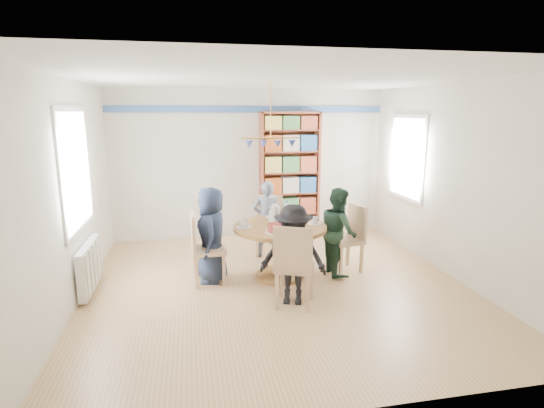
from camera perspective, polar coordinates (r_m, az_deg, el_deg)
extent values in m
plane|color=tan|center=(5.82, 0.77, -11.00)|extent=(5.00, 5.00, 0.00)
plane|color=white|center=(5.36, 0.85, 16.58)|extent=(5.00, 5.00, 0.00)
plane|color=silver|center=(7.87, -2.94, 5.32)|extent=(5.00, 0.00, 5.00)
plane|color=silver|center=(3.09, 10.38, -5.74)|extent=(5.00, 0.00, 5.00)
plane|color=silver|center=(5.50, -25.63, 1.14)|extent=(0.00, 5.00, 5.00)
plane|color=silver|center=(6.42, 23.25, 2.78)|extent=(0.00, 5.00, 5.00)
cube|color=#365A94|center=(7.79, -3.00, 12.63)|extent=(5.00, 0.02, 0.12)
cube|color=white|center=(5.74, -24.98, 4.16)|extent=(0.03, 1.32, 1.52)
cube|color=white|center=(5.74, -24.79, 4.17)|extent=(0.01, 1.20, 1.40)
cube|color=white|center=(7.49, 17.73, 5.95)|extent=(0.03, 1.12, 1.42)
cube|color=white|center=(7.48, 17.60, 5.95)|extent=(0.01, 1.00, 1.30)
cylinder|color=gold|center=(5.84, -0.19, 12.54)|extent=(0.01, 0.01, 0.75)
cylinder|color=gold|center=(5.85, -0.19, 8.86)|extent=(0.80, 0.02, 0.02)
cone|color=#3D4EAC|center=(5.80, -3.13, 8.03)|extent=(0.11, 0.11, 0.10)
cone|color=#3D4EAC|center=(5.83, -1.16, 8.06)|extent=(0.11, 0.11, 0.10)
cone|color=#3D4EAC|center=(5.87, 0.78, 8.09)|extent=(0.11, 0.11, 0.10)
cone|color=#3D4EAC|center=(5.91, 2.70, 8.11)|extent=(0.11, 0.11, 0.10)
cube|color=silver|center=(6.01, -23.30, -7.68)|extent=(0.10, 1.00, 0.60)
cube|color=silver|center=(5.63, -23.54, -9.03)|extent=(0.02, 0.06, 0.56)
cube|color=silver|center=(5.81, -23.13, -8.33)|extent=(0.02, 0.06, 0.56)
cube|color=silver|center=(6.00, -22.74, -7.67)|extent=(0.02, 0.06, 0.56)
cube|color=silver|center=(6.18, -22.38, -7.05)|extent=(0.02, 0.06, 0.56)
cube|color=silver|center=(6.37, -22.03, -6.47)|extent=(0.02, 0.06, 0.56)
cylinder|color=brown|center=(5.91, 1.08, -3.17)|extent=(1.30, 1.30, 0.05)
cylinder|color=brown|center=(6.02, 1.06, -6.61)|extent=(0.16, 0.16, 0.70)
cylinder|color=brown|center=(6.13, 1.05, -9.53)|extent=(0.70, 0.70, 0.04)
cube|color=#D6AC84|center=(5.82, -8.50, -6.16)|extent=(0.45, 0.45, 0.05)
cube|color=#D6AC84|center=(5.73, -10.56, -3.78)|extent=(0.06, 0.44, 0.52)
cube|color=#D6AC84|center=(5.75, -6.48, -8.93)|extent=(0.04, 0.04, 0.45)
cube|color=#D6AC84|center=(6.08, -6.88, -7.74)|extent=(0.04, 0.04, 0.45)
cube|color=#D6AC84|center=(5.73, -10.06, -9.14)|extent=(0.04, 0.04, 0.45)
cube|color=#D6AC84|center=(6.06, -10.25, -7.93)|extent=(0.04, 0.04, 0.45)
cube|color=#D6AC84|center=(6.29, 9.80, -4.88)|extent=(0.52, 0.52, 0.05)
cube|color=#D6AC84|center=(6.32, 11.37, -2.42)|extent=(0.13, 0.43, 0.51)
cube|color=#D6AC84|center=(6.41, 7.54, -6.74)|extent=(0.05, 0.05, 0.44)
cube|color=#D6AC84|center=(6.13, 9.24, -7.69)|extent=(0.05, 0.05, 0.44)
cube|color=#D6AC84|center=(6.59, 10.17, -6.30)|extent=(0.05, 0.05, 0.44)
cube|color=#D6AC84|center=(6.32, 11.93, -7.19)|extent=(0.05, 0.05, 0.44)
cube|color=#D6AC84|center=(6.92, -0.43, -3.19)|extent=(0.53, 0.53, 0.05)
cube|color=#D6AC84|center=(7.04, -0.27, -0.80)|extent=(0.42, 0.16, 0.50)
cube|color=#D6AC84|center=(6.84, -2.01, -5.45)|extent=(0.05, 0.05, 0.43)
cube|color=#D6AC84|center=(6.81, 0.87, -5.53)|extent=(0.05, 0.05, 0.43)
cube|color=#D6AC84|center=(7.17, -1.65, -4.62)|extent=(0.05, 0.05, 0.43)
cube|color=#D6AC84|center=(7.13, 1.09, -4.70)|extent=(0.05, 0.05, 0.43)
cube|color=#D6AC84|center=(5.14, 3.09, -8.38)|extent=(0.59, 0.59, 0.05)
cube|color=#D6AC84|center=(4.86, 2.80, -6.24)|extent=(0.44, 0.21, 0.54)
cube|color=#D6AC84|center=(5.38, 5.30, -10.34)|extent=(0.06, 0.06, 0.46)
cube|color=#D6AC84|center=(5.42, 1.38, -10.10)|extent=(0.06, 0.06, 0.46)
cube|color=#D6AC84|center=(5.05, 4.88, -11.92)|extent=(0.06, 0.06, 0.46)
cube|color=#D6AC84|center=(5.09, 0.68, -11.65)|extent=(0.06, 0.06, 0.46)
imported|color=#1B253C|center=(5.85, -8.15, -4.12)|extent=(0.46, 0.67, 1.32)
imported|color=black|center=(6.14, 8.91, -3.62)|extent=(0.49, 0.62, 1.26)
imported|color=gray|center=(6.78, -0.74, -2.06)|extent=(0.49, 0.36, 1.24)
imported|color=black|center=(5.13, 2.85, -6.85)|extent=(0.90, 0.69, 1.24)
cube|color=brown|center=(7.76, -1.44, 3.78)|extent=(0.04, 0.33, 2.31)
cube|color=brown|center=(8.00, 6.05, 3.98)|extent=(0.04, 0.33, 2.31)
cube|color=brown|center=(7.78, 2.43, 12.16)|extent=(1.10, 0.33, 0.04)
cube|color=brown|center=(8.10, 2.29, -3.98)|extent=(1.10, 0.33, 0.07)
cube|color=brown|center=(8.01, 2.11, 4.05)|extent=(1.10, 0.02, 2.31)
cube|color=brown|center=(8.00, 2.32, -1.18)|extent=(1.03, 0.31, 0.03)
cube|color=brown|center=(7.92, 2.34, 1.53)|extent=(1.03, 0.31, 0.03)
cube|color=brown|center=(7.86, 2.36, 4.29)|extent=(1.03, 0.31, 0.03)
cube|color=brown|center=(7.81, 2.39, 7.08)|extent=(1.03, 0.31, 0.03)
cube|color=brown|center=(7.79, 2.41, 9.90)|extent=(1.03, 0.31, 0.03)
cube|color=#9C4318|center=(7.97, 0.03, -2.94)|extent=(0.30, 0.24, 0.29)
cube|color=silver|center=(8.04, 2.34, -2.82)|extent=(0.30, 0.24, 0.29)
cube|color=#25548B|center=(8.12, 4.61, -2.69)|extent=(0.30, 0.24, 0.29)
cube|color=#CABC50|center=(7.88, 0.03, -0.22)|extent=(0.30, 0.24, 0.29)
cube|color=#467943|center=(7.95, 2.36, -0.12)|extent=(0.30, 0.24, 0.29)
cube|color=#9C432A|center=(8.03, 4.65, -0.02)|extent=(0.30, 0.24, 0.29)
cube|color=#9C4318|center=(7.80, 0.03, 2.54)|extent=(0.30, 0.24, 0.29)
cube|color=silver|center=(7.87, 2.39, 2.62)|extent=(0.30, 0.24, 0.29)
cube|color=#25548B|center=(7.95, 4.70, 2.69)|extent=(0.30, 0.24, 0.29)
cube|color=#CABC50|center=(7.75, 0.03, 5.35)|extent=(0.30, 0.24, 0.29)
cube|color=#467943|center=(7.82, 2.41, 5.40)|extent=(0.30, 0.24, 0.29)
cube|color=#9C432A|center=(7.90, 4.75, 5.44)|extent=(0.30, 0.24, 0.29)
cube|color=#9C4318|center=(7.71, 0.03, 8.19)|extent=(0.30, 0.24, 0.29)
cube|color=silver|center=(7.78, 2.44, 8.22)|extent=(0.30, 0.24, 0.29)
cube|color=#25548B|center=(7.86, 4.80, 8.23)|extent=(0.30, 0.24, 0.29)
cube|color=#CABC50|center=(7.69, 0.03, 10.88)|extent=(0.30, 0.24, 0.24)
cube|color=#467943|center=(7.76, 2.46, 10.88)|extent=(0.30, 0.24, 0.24)
cube|color=#9C432A|center=(7.85, 4.85, 10.86)|extent=(0.30, 0.24, 0.24)
cylinder|color=white|center=(5.94, 0.41, -1.57)|extent=(0.13, 0.13, 0.25)
sphere|color=white|center=(5.91, 0.41, -0.37)|extent=(0.10, 0.10, 0.10)
cylinder|color=silver|center=(6.01, 2.02, -1.20)|extent=(0.07, 0.07, 0.30)
cylinder|color=#3D4EAC|center=(5.98, 2.03, 0.29)|extent=(0.03, 0.03, 0.03)
cylinder|color=white|center=(6.19, 0.98, -2.15)|extent=(0.32, 0.32, 0.01)
cylinder|color=maroon|center=(6.18, 0.99, -1.66)|extent=(0.25, 0.25, 0.10)
cylinder|color=white|center=(5.58, 0.69, -3.77)|extent=(0.32, 0.32, 0.01)
cylinder|color=maroon|center=(5.56, 0.70, -3.23)|extent=(0.25, 0.25, 0.10)
cylinder|color=white|center=(5.82, -3.84, -3.13)|extent=(0.21, 0.21, 0.01)
imported|color=white|center=(5.80, -3.85, -2.69)|extent=(0.13, 0.13, 0.10)
cylinder|color=white|center=(6.02, 5.83, -2.63)|extent=(0.21, 0.21, 0.01)
imported|color=white|center=(6.01, 5.84, -2.23)|extent=(0.11, 0.11, 0.10)
cylinder|color=white|center=(6.38, 0.12, -1.72)|extent=(0.21, 0.21, 0.01)
imported|color=white|center=(6.37, 0.12, -1.31)|extent=(0.13, 0.13, 0.10)
cylinder|color=white|center=(5.42, 2.21, -4.26)|extent=(0.21, 0.21, 0.01)
imported|color=white|center=(5.41, 2.21, -3.82)|extent=(0.11, 0.11, 0.10)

